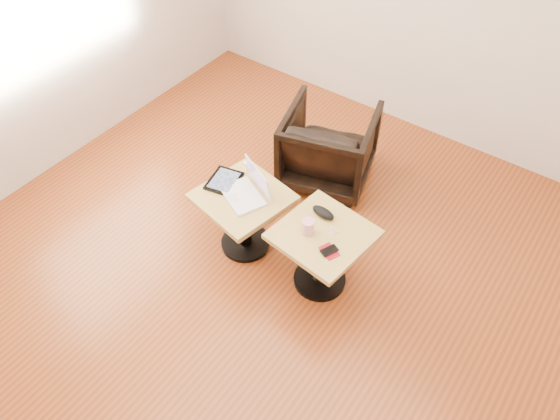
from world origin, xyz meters
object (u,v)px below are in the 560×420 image
Objects in this scene: laptop at (248,190)px; armchair at (329,146)px; striped_cup at (308,227)px; side_table_right at (322,246)px; side_table_left at (243,208)px.

laptop reaches higher than armchair.
laptop is at bearing 175.35° from striped_cup.
side_table_left is at bearing -169.43° from side_table_right.
laptop is 0.96m from armchair.
armchair reaches higher than side_table_left.
striped_cup is at bearing 98.30° from armchair.
striped_cup is (0.53, -0.01, 0.17)m from side_table_left.
side_table_right is at bearing 103.63° from armchair.
side_table_left and side_table_right have the same top height.
laptop is 0.55× the size of armchair.
laptop is 3.79× the size of striped_cup.
side_table_right is (0.61, 0.04, 0.00)m from side_table_left.
side_table_right is at bearing 14.40° from side_table_left.
armchair is (0.06, 0.93, -0.23)m from laptop.
side_table_left is 0.96m from armchair.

